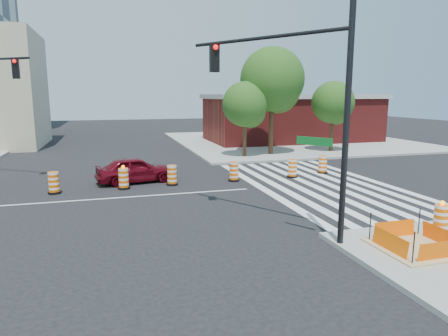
{
  "coord_description": "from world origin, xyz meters",
  "views": [
    {
      "loc": [
        0.61,
        -17.95,
        4.53
      ],
      "look_at": [
        5.4,
        -1.54,
        1.4
      ],
      "focal_mm": 32.0,
      "sensor_mm": 36.0,
      "label": 1
    }
  ],
  "objects": [
    {
      "name": "pit_drum",
      "position": [
        10.72,
        -8.13,
        0.6
      ],
      "size": [
        0.55,
        0.55,
        1.08
      ],
      "color": "black",
      "rests_on": "ground"
    },
    {
      "name": "sidewalk_ne",
      "position": [
        18.0,
        18.0,
        0.07
      ],
      "size": [
        22.0,
        22.0,
        0.15
      ],
      "primitive_type": "cube",
      "color": "gray",
      "rests_on": "ground"
    },
    {
      "name": "median_drum_7",
      "position": [
        10.38,
        1.92,
        0.48
      ],
      "size": [
        0.6,
        0.6,
        1.02
      ],
      "color": "black",
      "rests_on": "ground"
    },
    {
      "name": "brick_storefront",
      "position": [
        18.0,
        18.0,
        2.32
      ],
      "size": [
        16.5,
        8.5,
        4.6
      ],
      "color": "maroon",
      "rests_on": "ground"
    },
    {
      "name": "median_drum_6",
      "position": [
        6.96,
        1.94,
        0.48
      ],
      "size": [
        0.6,
        0.6,
        1.02
      ],
      "color": "black",
      "rests_on": "ground"
    },
    {
      "name": "tree_north_c",
      "position": [
        10.15,
        9.31,
        3.7
      ],
      "size": [
        3.27,
        3.24,
        5.51
      ],
      "color": "#382314",
      "rests_on": "ground"
    },
    {
      "name": "ground",
      "position": [
        0.0,
        0.0,
        0.0
      ],
      "size": [
        120.0,
        120.0,
        0.0
      ],
      "primitive_type": "plane",
      "color": "black",
      "rests_on": "ground"
    },
    {
      "name": "tree_north_d",
      "position": [
        12.47,
        9.89,
        5.4
      ],
      "size": [
        4.73,
        4.73,
        8.04
      ],
      "color": "#382314",
      "rests_on": "ground"
    },
    {
      "name": "median_drum_4",
      "position": [
        1.23,
        1.71,
        0.49
      ],
      "size": [
        0.6,
        0.6,
        1.18
      ],
      "color": "black",
      "rests_on": "ground"
    },
    {
      "name": "tree_north_e",
      "position": [
        17.69,
        10.01,
        3.78
      ],
      "size": [
        3.34,
        3.32,
        5.64
      ],
      "color": "#382314",
      "rests_on": "ground"
    },
    {
      "name": "median_drum_3",
      "position": [
        -1.92,
        1.66,
        0.48
      ],
      "size": [
        0.6,
        0.6,
        1.02
      ],
      "color": "black",
      "rests_on": "ground"
    },
    {
      "name": "signal_pole_se",
      "position": [
        6.27,
        -6.57,
        4.9
      ],
      "size": [
        3.38,
        5.17,
        7.99
      ],
      "rotation": [
        0.0,
        0.0,
        2.14
      ],
      "color": "black",
      "rests_on": "ground"
    },
    {
      "name": "excavation_pit",
      "position": [
        9.0,
        -9.0,
        0.22
      ],
      "size": [
        2.2,
        2.2,
        0.9
      ],
      "color": "tan",
      "rests_on": "ground"
    },
    {
      "name": "median_drum_8",
      "position": [
        12.63,
        2.56,
        0.48
      ],
      "size": [
        0.6,
        0.6,
        1.02
      ],
      "color": "black",
      "rests_on": "ground"
    },
    {
      "name": "red_coupe",
      "position": [
        1.9,
        3.07,
        0.69
      ],
      "size": [
        4.25,
        2.29,
        1.37
      ],
      "primitive_type": "imported",
      "rotation": [
        0.0,
        0.0,
        1.74
      ],
      "color": "#5C0713",
      "rests_on": "ground"
    },
    {
      "name": "median_drum_5",
      "position": [
        3.64,
        1.9,
        0.48
      ],
      "size": [
        0.6,
        0.6,
        1.02
      ],
      "color": "black",
      "rests_on": "ground"
    },
    {
      "name": "crosswalk_east",
      "position": [
        10.95,
        0.0,
        0.01
      ],
      "size": [
        6.75,
        13.5,
        0.01
      ],
      "color": "silver",
      "rests_on": "ground"
    },
    {
      "name": "lane_centerline",
      "position": [
        0.0,
        0.0,
        0.01
      ],
      "size": [
        14.0,
        0.12,
        0.01
      ],
      "primitive_type": "cube",
      "color": "silver",
      "rests_on": "ground"
    }
  ]
}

